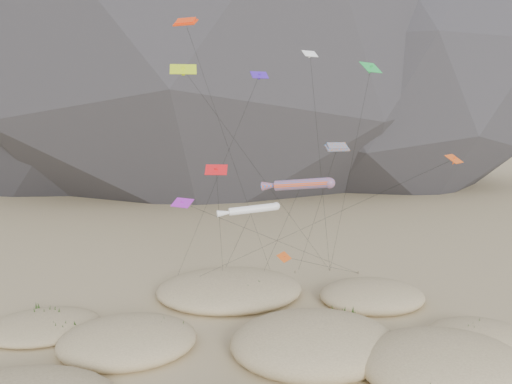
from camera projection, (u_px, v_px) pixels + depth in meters
ground at (287, 370)px, 39.65m from camera, size 500.00×500.00×0.00m
dunes at (251, 341)px, 43.07m from camera, size 49.99×37.60×4.01m
dune_grass at (255, 338)px, 43.60m from camera, size 41.09×27.18×1.56m
kite_stakes at (260, 278)px, 62.10m from camera, size 24.09×4.40×0.30m
rainbow_tube_kite at (299, 184)px, 47.80m from camera, size 6.62×13.23×14.36m
white_tube_kite at (250, 210)px, 49.71m from camera, size 6.47×12.57×11.45m
orange_parafoil at (187, 27)px, 50.81m from camera, size 12.02×9.81×30.00m
multi_parafoil at (337, 149)px, 51.67m from camera, size 2.59×12.99×17.36m
delta_kites at (291, 130)px, 48.61m from camera, size 28.12×20.99×26.96m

